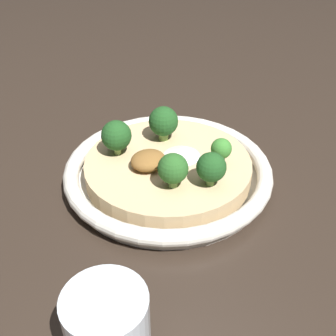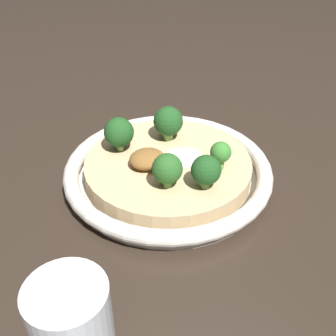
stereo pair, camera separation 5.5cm
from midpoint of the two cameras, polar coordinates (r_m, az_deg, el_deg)
name	(u,v)px [view 1 (the left image)]	position (r m, az deg, el deg)	size (l,w,h in m)	color
ground_plane	(168,181)	(0.57, -2.80, -1.87)	(6.00, 6.00, 0.00)	#2D231C
risotto_bowl	(168,170)	(0.56, -2.85, -0.44)	(0.27, 0.27, 0.03)	silver
cheese_sprinkle	(182,152)	(0.55, -0.91, 2.03)	(0.05, 0.05, 0.01)	white
crispy_onion_garnish	(147,159)	(0.53, -5.85, 1.12)	(0.05, 0.04, 0.02)	brown
broccoli_back_left	(116,136)	(0.55, -9.88, 4.23)	(0.04, 0.04, 0.05)	#84A856
broccoli_right	(221,150)	(0.53, 4.25, 2.39)	(0.03, 0.03, 0.04)	#668E47
broccoli_back	(163,122)	(0.58, -3.38, 6.18)	(0.04, 0.04, 0.05)	#759E4C
broccoli_front_right	(211,168)	(0.49, 2.69, -0.06)	(0.04, 0.04, 0.04)	#668E47
broccoli_front_left	(173,169)	(0.49, -2.56, -0.25)	(0.04, 0.04, 0.04)	#668E47
drinking_glass	(108,333)	(0.37, -12.68, -21.14)	(0.07, 0.07, 0.08)	silver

